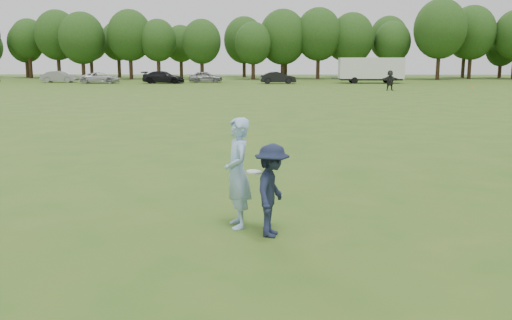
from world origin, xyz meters
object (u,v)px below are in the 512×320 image
(thrower, at_px, (238,173))
(car_d, at_px, (164,77))
(player_far_d, at_px, (390,80))
(cargo_trailer, at_px, (371,69))
(car_b, at_px, (59,77))
(car_e, at_px, (206,77))
(field_cone, at_px, (473,86))
(car_c, at_px, (100,78))
(car_f, at_px, (278,78))
(defender, at_px, (272,190))

(thrower, bearing_deg, car_d, 177.97)
(player_far_d, relative_size, car_d, 0.37)
(thrower, height_order, car_d, thrower)
(cargo_trailer, bearing_deg, car_b, 178.74)
(thrower, height_order, car_e, thrower)
(car_e, bearing_deg, player_far_d, -134.46)
(field_cone, bearing_deg, car_e, 158.58)
(car_b, height_order, car_e, car_b)
(player_far_d, relative_size, car_c, 0.40)
(thrower, bearing_deg, car_c, -174.82)
(player_far_d, height_order, car_f, player_far_d)
(car_b, distance_m, car_d, 14.29)
(player_far_d, relative_size, cargo_trailer, 0.22)
(field_cone, bearing_deg, car_b, 166.61)
(defender, distance_m, field_cone, 54.30)
(car_f, bearing_deg, field_cone, -120.72)
(cargo_trailer, bearing_deg, thrower, -102.31)
(defender, xyz_separation_m, cargo_trailer, (12.52, 60.70, 0.97))
(car_d, bearing_deg, car_c, 95.06)
(car_c, bearing_deg, cargo_trailer, -92.46)
(car_f, bearing_deg, player_far_d, -150.25)
(car_f, distance_m, field_cone, 22.64)
(defender, relative_size, car_f, 0.36)
(car_b, distance_m, cargo_trailer, 40.27)
(car_c, relative_size, car_e, 1.13)
(defender, distance_m, car_c, 63.31)
(player_far_d, distance_m, car_b, 42.77)
(thrower, height_order, field_cone, thrower)
(car_c, bearing_deg, car_d, -95.31)
(car_b, xyz_separation_m, car_f, (28.49, -2.54, -0.01))
(car_d, bearing_deg, car_f, -85.41)
(thrower, bearing_deg, car_e, 172.93)
(cargo_trailer, bearing_deg, car_d, -177.09)
(thrower, bearing_deg, field_cone, 141.44)
(defender, xyz_separation_m, car_f, (0.77, 59.05, -0.08))
(car_c, relative_size, cargo_trailer, 0.55)
(car_c, relative_size, car_f, 1.11)
(car_f, height_order, field_cone, car_f)
(player_far_d, height_order, car_d, player_far_d)
(car_e, distance_m, cargo_trailer, 21.14)
(car_b, bearing_deg, cargo_trailer, -92.87)
(player_far_d, height_order, field_cone, player_far_d)
(thrower, xyz_separation_m, car_d, (-12.99, 58.87, -0.24))
(car_b, distance_m, car_c, 6.40)
(defender, xyz_separation_m, car_d, (-13.61, 59.37, -0.04))
(car_b, xyz_separation_m, field_cone, (49.18, -11.71, -0.59))
(defender, height_order, cargo_trailer, cargo_trailer)
(thrower, xyz_separation_m, field_cone, (22.07, 49.38, -0.85))
(thrower, distance_m, player_far_d, 45.69)
(car_d, bearing_deg, player_far_d, -114.65)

